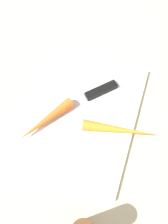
% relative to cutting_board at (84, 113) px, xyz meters
% --- Properties ---
extents(ground_plane, '(1.40, 1.40, 0.00)m').
position_rel_cutting_board_xyz_m(ground_plane, '(0.00, 0.00, -0.01)').
color(ground_plane, '#C6B793').
extents(cutting_board, '(0.36, 0.26, 0.01)m').
position_rel_cutting_board_xyz_m(cutting_board, '(0.00, 0.00, 0.00)').
color(cutting_board, white).
rests_on(cutting_board, ground_plane).
extents(knife, '(0.16, 0.15, 0.01)m').
position_rel_cutting_board_xyz_m(knife, '(-0.06, 0.01, 0.01)').
color(knife, '#B7B7BC').
rests_on(knife, cutting_board).
extents(carrot_short, '(0.15, 0.11, 0.03)m').
position_rel_cutting_board_xyz_m(carrot_short, '(0.06, -0.08, 0.02)').
color(carrot_short, orange).
rests_on(carrot_short, cutting_board).
extents(carrot_long, '(0.06, 0.18, 0.03)m').
position_rel_cutting_board_xyz_m(carrot_long, '(0.02, 0.10, 0.02)').
color(carrot_long, orange).
rests_on(carrot_long, cutting_board).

